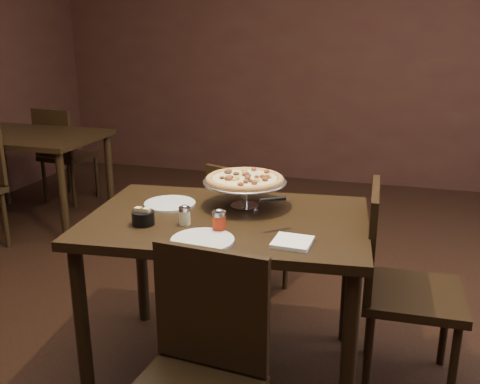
# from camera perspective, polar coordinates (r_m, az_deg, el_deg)

# --- Properties ---
(room) EXTENTS (6.04, 7.04, 2.84)m
(room) POSITION_cam_1_polar(r_m,az_deg,el_deg) (2.50, -1.24, 11.26)
(room) COLOR black
(room) RESTS_ON ground
(dining_table) EXTENTS (1.38, 0.99, 0.81)m
(dining_table) POSITION_cam_1_polar(r_m,az_deg,el_deg) (2.54, -1.41, -4.97)
(dining_table) COLOR black
(dining_table) RESTS_ON ground
(background_table) EXTENTS (1.27, 0.84, 0.79)m
(background_table) POSITION_cam_1_polar(r_m,az_deg,el_deg) (4.93, -21.84, 4.58)
(background_table) COLOR black
(background_table) RESTS_ON ground
(pizza_stand) EXTENTS (0.41, 0.41, 0.17)m
(pizza_stand) POSITION_cam_1_polar(r_m,az_deg,el_deg) (2.60, 0.51, 1.32)
(pizza_stand) COLOR #B0B1B7
(pizza_stand) RESTS_ON dining_table
(parmesan_shaker) EXTENTS (0.05, 0.05, 0.09)m
(parmesan_shaker) POSITION_cam_1_polar(r_m,az_deg,el_deg) (2.40, -5.92, -2.48)
(parmesan_shaker) COLOR beige
(parmesan_shaker) RESTS_ON dining_table
(pepper_flake_shaker) EXTENTS (0.06, 0.06, 0.11)m
(pepper_flake_shaker) POSITION_cam_1_polar(r_m,az_deg,el_deg) (2.30, -2.25, -3.12)
(pepper_flake_shaker) COLOR maroon
(pepper_flake_shaker) RESTS_ON dining_table
(packet_caddy) EXTENTS (0.10, 0.10, 0.08)m
(packet_caddy) POSITION_cam_1_polar(r_m,az_deg,el_deg) (2.43, -10.30, -2.68)
(packet_caddy) COLOR black
(packet_caddy) RESTS_ON dining_table
(napkin_stack) EXTENTS (0.16, 0.16, 0.02)m
(napkin_stack) POSITION_cam_1_polar(r_m,az_deg,el_deg) (2.20, 5.61, -5.34)
(napkin_stack) COLOR white
(napkin_stack) RESTS_ON dining_table
(plate_left) EXTENTS (0.25, 0.25, 0.01)m
(plate_left) POSITION_cam_1_polar(r_m,az_deg,el_deg) (2.68, -7.49, -1.26)
(plate_left) COLOR silver
(plate_left) RESTS_ON dining_table
(plate_near) EXTENTS (0.26, 0.26, 0.01)m
(plate_near) POSITION_cam_1_polar(r_m,az_deg,el_deg) (2.22, -4.02, -5.17)
(plate_near) COLOR silver
(plate_near) RESTS_ON dining_table
(serving_spatula) EXTENTS (0.16, 0.16, 0.02)m
(serving_spatula) POSITION_cam_1_polar(r_m,az_deg,el_deg) (2.31, 3.49, -0.86)
(serving_spatula) COLOR #B0B1B7
(serving_spatula) RESTS_ON pizza_stand
(chair_far) EXTENTS (0.52, 0.52, 0.87)m
(chair_far) POSITION_cam_1_polar(r_m,az_deg,el_deg) (3.33, 0.51, -3.71)
(chair_far) COLOR black
(chair_far) RESTS_ON ground
(chair_near) EXTENTS (0.47, 0.47, 0.93)m
(chair_near) POSITION_cam_1_polar(r_m,az_deg,el_deg) (1.96, -4.62, -18.87)
(chair_near) COLOR black
(chair_near) RESTS_ON ground
(chair_side) EXTENTS (0.47, 0.47, 0.97)m
(chair_side) POSITION_cam_1_polar(r_m,az_deg,el_deg) (2.63, 16.41, -9.01)
(chair_side) COLOR black
(chair_side) RESTS_ON ground
(bg_chair_far) EXTENTS (0.48, 0.48, 0.93)m
(bg_chair_far) POSITION_cam_1_polar(r_m,az_deg,el_deg) (5.44, -18.35, 4.12)
(bg_chair_far) COLOR black
(bg_chair_far) RESTS_ON ground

